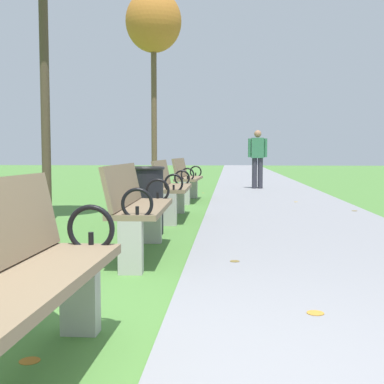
{
  "coord_description": "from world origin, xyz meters",
  "views": [
    {
      "loc": [
        0.38,
        -1.88,
        1.01
      ],
      "look_at": [
        -0.05,
        4.13,
        0.55
      ],
      "focal_mm": 48.08,
      "sensor_mm": 36.0,
      "label": 1
    }
  ],
  "objects_px": {
    "park_bench_3": "(171,187)",
    "tree_3": "(154,24)",
    "park_bench_4": "(187,178)",
    "trash_bin": "(146,200)",
    "park_bench_2": "(138,207)",
    "pedestrian_walking": "(258,156)",
    "park_bench_1": "(12,281)"
  },
  "relations": [
    {
      "from": "park_bench_3",
      "to": "tree_3",
      "type": "xyz_separation_m",
      "value": [
        -1.07,
        5.57,
        3.84
      ]
    },
    {
      "from": "park_bench_4",
      "to": "park_bench_3",
      "type": "bearing_deg",
      "value": -90.0
    },
    {
      "from": "trash_bin",
      "to": "park_bench_2",
      "type": "bearing_deg",
      "value": -83.94
    },
    {
      "from": "park_bench_3",
      "to": "pedestrian_walking",
      "type": "xyz_separation_m",
      "value": [
        1.68,
        6.63,
        0.44
      ]
    },
    {
      "from": "park_bench_3",
      "to": "park_bench_1",
      "type": "bearing_deg",
      "value": -90.0
    },
    {
      "from": "park_bench_1",
      "to": "park_bench_2",
      "type": "bearing_deg",
      "value": 90.0
    },
    {
      "from": "park_bench_2",
      "to": "tree_3",
      "type": "xyz_separation_m",
      "value": [
        -1.07,
        8.44,
        3.84
      ]
    },
    {
      "from": "park_bench_3",
      "to": "pedestrian_walking",
      "type": "relative_size",
      "value": 0.99
    },
    {
      "from": "park_bench_2",
      "to": "pedestrian_walking",
      "type": "height_order",
      "value": "pedestrian_walking"
    },
    {
      "from": "tree_3",
      "to": "pedestrian_walking",
      "type": "xyz_separation_m",
      "value": [
        2.74,
        1.06,
        -3.39
      ]
    },
    {
      "from": "park_bench_3",
      "to": "tree_3",
      "type": "relative_size",
      "value": 0.31
    },
    {
      "from": "park_bench_1",
      "to": "pedestrian_walking",
      "type": "xyz_separation_m",
      "value": [
        1.68,
        12.4,
        0.44
      ]
    },
    {
      "from": "park_bench_2",
      "to": "park_bench_3",
      "type": "relative_size",
      "value": 1.0
    },
    {
      "from": "park_bench_2",
      "to": "pedestrian_walking",
      "type": "xyz_separation_m",
      "value": [
        1.68,
        9.5,
        0.44
      ]
    },
    {
      "from": "park_bench_1",
      "to": "tree_3",
      "type": "bearing_deg",
      "value": 95.38
    },
    {
      "from": "park_bench_4",
      "to": "trash_bin",
      "type": "height_order",
      "value": "park_bench_4"
    },
    {
      "from": "park_bench_3",
      "to": "trash_bin",
      "type": "xyz_separation_m",
      "value": [
        -0.15,
        -1.48,
        -0.06
      ]
    },
    {
      "from": "pedestrian_walking",
      "to": "park_bench_1",
      "type": "bearing_deg",
      "value": -97.7
    },
    {
      "from": "park_bench_2",
      "to": "park_bench_4",
      "type": "distance_m",
      "value": 5.77
    },
    {
      "from": "park_bench_3",
      "to": "park_bench_2",
      "type": "bearing_deg",
      "value": -90.0
    },
    {
      "from": "tree_3",
      "to": "pedestrian_walking",
      "type": "bearing_deg",
      "value": 21.1
    },
    {
      "from": "park_bench_2",
      "to": "trash_bin",
      "type": "height_order",
      "value": "park_bench_2"
    },
    {
      "from": "park_bench_4",
      "to": "trash_bin",
      "type": "bearing_deg",
      "value": -91.93
    },
    {
      "from": "park_bench_2",
      "to": "park_bench_3",
      "type": "distance_m",
      "value": 2.87
    },
    {
      "from": "pedestrian_walking",
      "to": "trash_bin",
      "type": "distance_m",
      "value": 8.33
    },
    {
      "from": "park_bench_1",
      "to": "pedestrian_walking",
      "type": "distance_m",
      "value": 12.52
    },
    {
      "from": "park_bench_3",
      "to": "pedestrian_walking",
      "type": "bearing_deg",
      "value": 75.8
    },
    {
      "from": "park_bench_2",
      "to": "park_bench_1",
      "type": "bearing_deg",
      "value": -90.0
    },
    {
      "from": "park_bench_1",
      "to": "park_bench_3",
      "type": "height_order",
      "value": "same"
    },
    {
      "from": "park_bench_4",
      "to": "park_bench_2",
      "type": "bearing_deg",
      "value": -90.0
    },
    {
      "from": "park_bench_3",
      "to": "tree_3",
      "type": "height_order",
      "value": "tree_3"
    },
    {
      "from": "park_bench_3",
      "to": "pedestrian_walking",
      "type": "distance_m",
      "value": 6.85
    }
  ]
}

